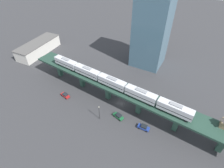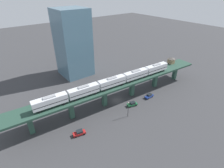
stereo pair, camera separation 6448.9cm
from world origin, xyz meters
The scene contains 10 objects.
ground_plane centered at (0.00, 0.00, 0.00)m, with size 400.00×400.00×0.00m, color #38383A.
elevated_viaduct centered at (-0.02, -0.20, 7.56)m, with size 16.32×92.38×8.86m.
subway_train centered at (-1.09, 3.64, 11.39)m, with size 8.20×62.41×4.45m.
signal_hut centered at (-0.78, -36.83, 10.65)m, with size 3.49×3.49×3.40m.
street_car_red centered at (-8.20, 23.65, 0.94)m, with size 2.69×4.68×1.89m.
street_car_blue centered at (-7.45, -13.34, 0.94)m, with size 2.00×4.42×1.89m.
street_car_green centered at (-7.32, -2.67, 0.94)m, with size 2.93×4.72×1.89m.
delivery_truck centered at (9.21, 3.83, 1.76)m, with size 5.35×7.42×3.20m.
street_lamp centered at (-11.33, 3.57, 4.11)m, with size 0.44×0.44×6.94m.
office_tower centered at (36.31, 1.43, 18.00)m, with size 16.00×16.00×36.00m.
Camera 2 is at (-50.30, 41.84, 46.14)m, focal length 28.00 mm.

